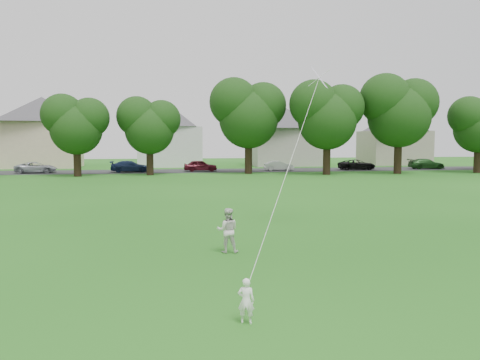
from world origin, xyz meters
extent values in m
plane|color=#195313|center=(0.00, 0.00, 0.00)|extent=(160.00, 160.00, 0.00)
cube|color=#2D2D30|center=(0.00, 42.00, 0.01)|extent=(90.00, 7.00, 0.01)
imported|color=white|center=(0.67, -2.74, 0.43)|extent=(0.36, 0.29, 0.87)
imported|color=silver|center=(1.08, 2.85, 0.69)|extent=(0.73, 0.61, 1.37)
plane|color=white|center=(5.08, 6.21, 5.82)|extent=(0.97, 1.13, 0.78)
cylinder|color=white|center=(2.87, 1.73, 3.22)|extent=(0.01, 0.01, 11.26)
cylinder|color=black|center=(-9.01, 35.59, 1.53)|extent=(0.70, 0.70, 3.06)
cylinder|color=black|center=(-2.18, 36.31, 1.51)|extent=(0.70, 0.70, 3.03)
cylinder|color=black|center=(7.87, 36.61, 1.92)|extent=(0.77, 0.77, 3.83)
cylinder|color=black|center=(15.46, 34.08, 1.84)|extent=(0.76, 0.76, 3.68)
cylinder|color=black|center=(23.20, 34.14, 2.00)|extent=(0.78, 0.78, 3.99)
cylinder|color=black|center=(32.24, 34.01, 1.57)|extent=(0.71, 0.71, 3.15)
imported|color=#979BA5|center=(-14.16, 41.00, 0.59)|extent=(4.36, 2.33, 1.16)
imported|color=#162245|center=(-4.42, 41.00, 0.63)|extent=(4.26, 1.75, 1.23)
imported|color=#4F0F1B|center=(3.23, 41.00, 0.64)|extent=(3.74, 1.54, 1.27)
imported|color=#B0B0B0|center=(12.22, 41.00, 0.57)|extent=(3.44, 1.39, 1.11)
imported|color=black|center=(21.68, 41.00, 0.61)|extent=(4.39, 2.12, 1.20)
imported|color=#174216|center=(30.57, 41.00, 0.63)|extent=(4.43, 2.17, 1.24)
cube|color=beige|center=(-16.00, 52.00, 2.90)|extent=(8.86, 6.66, 5.79)
pyramid|color=#464449|center=(-16.00, 52.00, 8.98)|extent=(12.79, 12.79, 3.19)
cube|color=white|center=(0.00, 52.00, 2.63)|extent=(8.23, 6.55, 5.26)
pyramid|color=#464449|center=(0.00, 52.00, 8.15)|extent=(11.88, 11.88, 2.89)
cube|color=#B3ADA1|center=(16.00, 52.00, 2.54)|extent=(9.54, 7.37, 5.09)
pyramid|color=#464449|center=(16.00, 52.00, 7.89)|extent=(13.76, 13.76, 2.80)
cube|color=#ABA28E|center=(32.00, 52.00, 2.40)|extent=(8.61, 6.78, 4.81)
pyramid|color=#464449|center=(32.00, 52.00, 7.46)|extent=(12.42, 12.42, 2.65)
camera|label=1|loc=(-0.82, -11.13, 3.42)|focal=35.00mm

